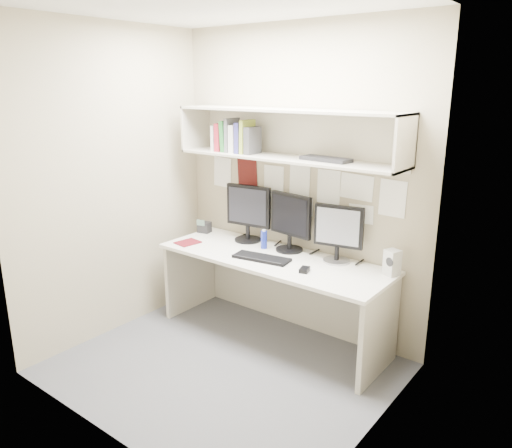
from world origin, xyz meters
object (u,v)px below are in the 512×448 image
Objects in this scene: keyboard at (262,258)px; speaker at (392,263)px; monitor_center at (290,220)px; monitor_right at (338,231)px; desk at (273,297)px; desk_phone at (204,227)px; monitor_left at (248,211)px; maroon_notebook at (188,242)px.

keyboard is 1.03m from speaker.
monitor_right is at bearing 8.03° from monitor_center.
speaker reaches higher than desk.
desk_phone is at bearing -156.76° from speaker.
monitor_left is 0.61m from maroon_notebook.
monitor_right is at bearing 24.83° from desk.
desk_phone is (-0.11, 0.34, 0.05)m from maroon_notebook.
speaker is (0.97, 0.32, 0.09)m from keyboard.
keyboard is 2.33× the size of maroon_notebook.
speaker reaches higher than keyboard.
monitor_right reaches higher than speaker.
monitor_center reaches higher than monitor_right.
keyboard is (-0.51, -0.33, -0.24)m from monitor_right.
maroon_notebook is 0.36m from desk_phone.
keyboard is (-0.05, -0.33, -0.26)m from monitor_center.
monitor_right is at bearing 24.15° from keyboard.
monitor_left is at bearing 131.17° from keyboard.
speaker is (0.94, 0.21, 0.46)m from desk.
speaker is 1.46× the size of desk_phone.
desk is at bearing -22.22° from desk_phone.
desk is at bearing -86.31° from monitor_center.
speaker is at bearing -12.77° from monitor_right.
monitor_center is 0.42m from keyboard.
monitor_left is 1.03× the size of monitor_center.
desk_phone reaches higher than desk.
monitor_center is 2.46× the size of maroon_notebook.
monitor_left reaches higher than maroon_notebook.
monitor_left is 0.46m from monitor_center.
desk is 0.81m from monitor_left.
monitor_left reaches higher than monitor_center.
desk_phone is at bearing 179.66° from monitor_left.
monitor_left is at bearing -171.97° from monitor_center.
monitor_right is (0.47, 0.22, 0.62)m from desk.
monitor_right is 1.38m from maroon_notebook.
monitor_right is 0.98× the size of keyboard.
speaker is (1.38, -0.01, -0.18)m from monitor_left.
speaker is 1.88m from desk_phone.
desk is 9.92× the size of maroon_notebook.
desk is 3.91× the size of monitor_left.
desk is at bearing -166.33° from monitor_right.
speaker is at bearing 7.21° from monitor_center.
keyboard is at bearing -29.53° from desk_phone.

